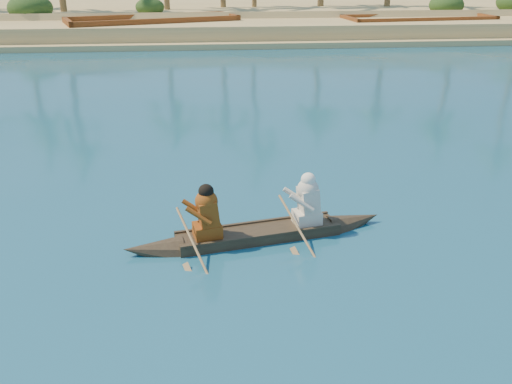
{
  "coord_description": "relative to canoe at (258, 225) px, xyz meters",
  "views": [
    {
      "loc": [
        6.91,
        -14.5,
        5.39
      ],
      "look_at": [
        8.04,
        -3.15,
        0.68
      ],
      "focal_mm": 40.0,
      "sensor_mm": 36.0,
      "label": 1
    }
  ],
  "objects": [
    {
      "name": "shrub_cluster",
      "position": [
        -8.0,
        35.5,
        0.91
      ],
      "size": [
        100.0,
        6.0,
        2.4
      ],
      "primitive_type": null,
      "color": "#1B3112",
      "rests_on": "ground"
    },
    {
      "name": "sandy_embankment",
      "position": [
        -8.0,
        50.89,
        0.24
      ],
      "size": [
        150.0,
        51.0,
        1.5
      ],
      "color": "tan",
      "rests_on": "ground"
    },
    {
      "name": "barge_mid",
      "position": [
        -4.17,
        31.0,
        0.38
      ],
      "size": [
        12.24,
        7.26,
        1.93
      ],
      "rotation": [
        0.0,
        0.0,
        0.31
      ],
      "color": "brown",
      "rests_on": "ground"
    },
    {
      "name": "canoe",
      "position": [
        0.0,
        0.0,
        0.0
      ],
      "size": [
        5.55,
        1.82,
        1.52
      ],
      "rotation": [
        0.0,
        0.0,
        0.2
      ],
      "color": "#3D3021",
      "rests_on": "ground"
    },
    {
      "name": "barge_right",
      "position": [
        14.86,
        31.0,
        0.33
      ],
      "size": [
        11.07,
        4.7,
        1.79
      ],
      "rotation": [
        0.0,
        0.0,
        0.11
      ],
      "color": "brown",
      "rests_on": "ground"
    }
  ]
}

